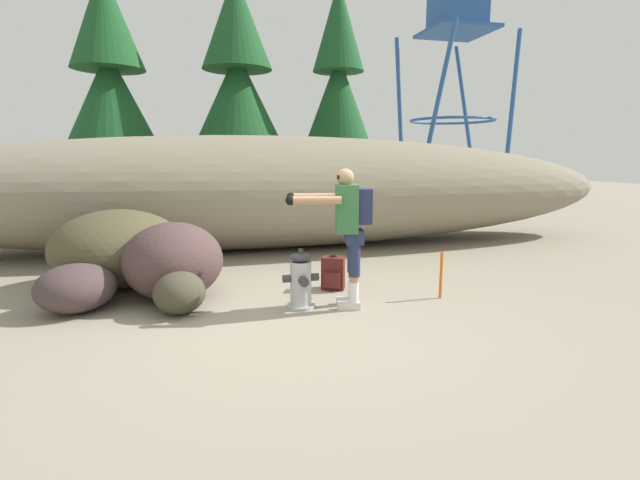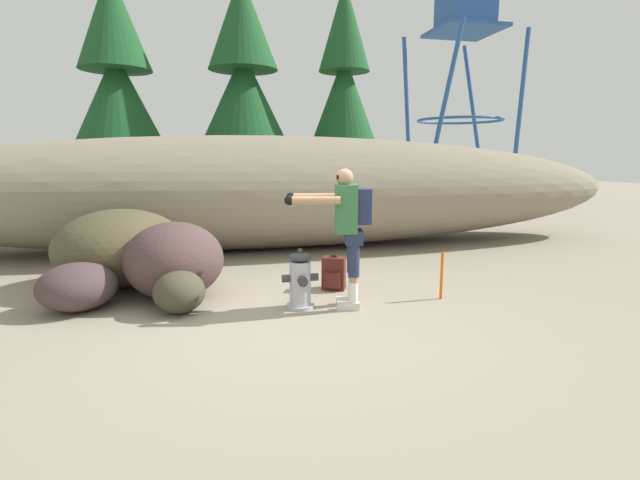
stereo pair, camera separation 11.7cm
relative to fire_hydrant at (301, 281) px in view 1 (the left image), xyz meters
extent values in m
cube|color=gray|center=(-0.10, -0.37, -0.34)|extent=(56.00, 56.00, 0.04)
ellipsoid|color=gray|center=(-0.10, 4.02, 0.77)|extent=(15.40, 3.20, 2.18)
cylinder|color=#B2B2B7|center=(0.00, 0.00, -0.30)|extent=(0.34, 0.34, 0.04)
cylinder|color=#B2B2B7|center=(0.00, 0.00, -0.02)|extent=(0.25, 0.25, 0.52)
ellipsoid|color=#333338|center=(0.00, 0.00, 0.29)|extent=(0.26, 0.26, 0.10)
cylinder|color=#333338|center=(0.00, 0.00, 0.36)|extent=(0.06, 0.06, 0.05)
cylinder|color=#333338|center=(-0.17, 0.00, 0.04)|extent=(0.09, 0.09, 0.09)
cylinder|color=#333338|center=(0.17, 0.00, 0.04)|extent=(0.09, 0.09, 0.09)
cylinder|color=#333338|center=(0.00, -0.17, 0.04)|extent=(0.11, 0.09, 0.11)
cube|color=beige|center=(0.53, -0.20, -0.28)|extent=(0.27, 0.15, 0.09)
cylinder|color=white|center=(0.59, -0.21, -0.11)|extent=(0.10, 0.10, 0.24)
cylinder|color=tan|center=(0.59, -0.21, 0.04)|extent=(0.10, 0.10, 0.07)
cylinder|color=#232D4C|center=(0.59, -0.21, 0.28)|extent=(0.13, 0.13, 0.40)
cube|color=beige|center=(0.57, -0.01, -0.28)|extent=(0.27, 0.15, 0.09)
cylinder|color=white|center=(0.63, -0.02, -0.11)|extent=(0.10, 0.10, 0.24)
cylinder|color=tan|center=(0.63, -0.02, 0.04)|extent=(0.10, 0.10, 0.07)
cylinder|color=#232D4C|center=(0.63, -0.02, 0.28)|extent=(0.13, 0.13, 0.40)
cube|color=#232D4C|center=(0.61, -0.12, 0.53)|extent=(0.26, 0.35, 0.16)
cube|color=#336B3D|center=(0.52, -0.10, 0.85)|extent=(0.30, 0.40, 0.55)
cube|color=#23284C|center=(0.72, -0.14, 0.88)|extent=(0.21, 0.31, 0.40)
sphere|color=tan|center=(0.50, -0.09, 1.21)|extent=(0.20, 0.20, 0.20)
cube|color=black|center=(0.42, -0.08, 1.21)|extent=(0.05, 0.15, 0.04)
cylinder|color=tan|center=(0.12, -0.24, 0.97)|extent=(0.59, 0.20, 0.09)
sphere|color=black|center=(-0.15, -0.19, 0.97)|extent=(0.11, 0.11, 0.11)
cylinder|color=tan|center=(0.20, 0.19, 0.97)|extent=(0.59, 0.20, 0.09)
sphere|color=black|center=(-0.06, 0.24, 0.97)|extent=(0.11, 0.11, 0.11)
cube|color=#511E19|center=(0.58, 0.70, -0.10)|extent=(0.36, 0.30, 0.44)
cube|color=#511E19|center=(0.53, 0.58, -0.17)|extent=(0.22, 0.14, 0.20)
torus|color=black|center=(0.58, 0.70, 0.14)|extent=(0.10, 0.10, 0.02)
cube|color=black|center=(0.70, 0.77, -0.10)|extent=(0.06, 0.05, 0.37)
cube|color=black|center=(0.55, 0.83, -0.10)|extent=(0.06, 0.05, 0.37)
ellipsoid|color=#4C462E|center=(-2.24, 1.53, 0.21)|extent=(1.79, 1.78, 1.06)
ellipsoid|color=#4A3534|center=(-1.47, 0.74, 0.16)|extent=(1.62, 1.64, 0.97)
ellipsoid|color=#463637|center=(-2.54, 0.47, -0.04)|extent=(1.21, 1.19, 0.56)
ellipsoid|color=#413D2D|center=(-1.38, 0.12, -0.08)|extent=(0.67, 0.70, 0.49)
cylinder|color=#47331E|center=(-3.33, 8.13, 0.42)|extent=(0.34, 0.34, 1.49)
cone|color=#194C23|center=(-3.33, 8.13, 2.65)|extent=(2.79, 2.79, 2.96)
cone|color=#194C23|center=(-3.33, 8.13, 4.87)|extent=(1.82, 1.82, 2.46)
cylinder|color=#47331E|center=(-0.11, 8.03, 0.49)|extent=(0.34, 0.34, 1.62)
cone|color=#194C23|center=(-0.11, 8.03, 2.76)|extent=(2.85, 2.85, 2.94)
cone|color=#194C23|center=(-0.11, 8.03, 4.97)|extent=(1.85, 1.85, 2.45)
cylinder|color=#47331E|center=(2.69, 8.05, 0.53)|extent=(0.27, 0.27, 1.70)
cone|color=#194C23|center=(2.69, 8.05, 2.84)|extent=(2.21, 2.21, 2.92)
cone|color=#194C23|center=(2.69, 8.05, 5.03)|extent=(1.44, 1.44, 2.43)
cylinder|color=#285193|center=(9.76, 13.14, 2.84)|extent=(1.07, 1.07, 6.36)
cylinder|color=#285193|center=(6.75, 13.14, 2.84)|extent=(1.07, 1.07, 6.36)
cylinder|color=#285193|center=(9.76, 10.13, 2.84)|extent=(1.07, 1.07, 6.36)
cylinder|color=#285193|center=(6.75, 10.13, 2.84)|extent=(1.07, 1.07, 6.36)
torus|color=#285193|center=(8.25, 11.64, 2.84)|extent=(3.23, 3.23, 0.10)
cube|color=#285193|center=(8.25, 11.64, 6.06)|extent=(2.41, 2.41, 0.12)
cube|color=#285193|center=(8.25, 11.64, 7.02)|extent=(1.68, 1.68, 1.80)
cylinder|color=#E55914|center=(1.79, -0.03, -0.02)|extent=(0.04, 0.04, 0.60)
camera|label=1|loc=(-1.03, -5.27, 1.43)|focal=26.49mm
camera|label=2|loc=(-0.92, -5.29, 1.43)|focal=26.49mm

